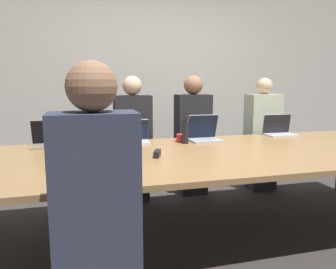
% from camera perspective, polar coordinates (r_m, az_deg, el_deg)
% --- Properties ---
extents(ground_plane, '(24.00, 24.00, 0.00)m').
position_cam_1_polar(ground_plane, '(3.05, 7.22, -16.61)').
color(ground_plane, '#383333').
extents(curtain_wall, '(12.00, 0.06, 2.80)m').
position_cam_1_polar(curtain_wall, '(4.69, -2.04, 9.96)').
color(curtain_wall, beige).
rests_on(curtain_wall, ground_plane).
extents(conference_table, '(4.22, 1.56, 0.73)m').
position_cam_1_polar(conference_table, '(2.83, 7.49, -3.88)').
color(conference_table, '#9E7547').
rests_on(conference_table, ground_plane).
extents(laptop_far_right, '(0.34, 0.23, 0.23)m').
position_cam_1_polar(laptop_far_right, '(3.89, 18.72, 0.87)').
color(laptop_far_right, silver).
rests_on(laptop_far_right, conference_table).
extents(person_far_right, '(0.40, 0.24, 1.38)m').
position_cam_1_polar(person_far_right, '(4.20, 16.08, -0.32)').
color(person_far_right, '#2D2D38').
rests_on(person_far_right, ground_plane).
extents(laptop_far_left, '(0.33, 0.25, 0.25)m').
position_cam_1_polar(laptop_far_left, '(3.22, -19.87, -0.72)').
color(laptop_far_left, gray).
rests_on(laptop_far_left, conference_table).
extents(bottle_far_left, '(0.06, 0.06, 0.24)m').
position_cam_1_polar(bottle_far_left, '(3.07, -15.05, -0.29)').
color(bottle_far_left, green).
rests_on(bottle_far_left, conference_table).
extents(laptop_near_left, '(0.34, 0.26, 0.27)m').
position_cam_1_polar(laptop_near_left, '(1.97, -13.11, -6.09)').
color(laptop_near_left, '#333338').
rests_on(laptop_near_left, conference_table).
extents(person_near_left, '(0.40, 0.24, 1.41)m').
position_cam_1_polar(person_near_left, '(1.62, -12.39, -13.78)').
color(person_near_left, '#2D2D38').
rests_on(person_near_left, ground_plane).
extents(laptop_far_midleft, '(0.34, 0.23, 0.23)m').
position_cam_1_polar(laptop_far_midleft, '(3.22, -6.35, -0.29)').
color(laptop_far_midleft, silver).
rests_on(laptop_far_midleft, conference_table).
extents(person_far_midleft, '(0.40, 0.24, 1.39)m').
position_cam_1_polar(person_far_midleft, '(3.65, -6.10, -1.18)').
color(person_far_midleft, '#2D2D38').
rests_on(person_far_midleft, ground_plane).
extents(laptop_far_center, '(0.31, 0.27, 0.26)m').
position_cam_1_polar(laptop_far_center, '(3.35, 6.27, 0.21)').
color(laptop_far_center, '#B7B7BC').
rests_on(laptop_far_center, conference_table).
extents(person_far_center, '(0.40, 0.24, 1.40)m').
position_cam_1_polar(person_far_center, '(3.88, 4.32, -0.42)').
color(person_far_center, '#2D2D38').
rests_on(person_far_center, ground_plane).
extents(cup_far_center, '(0.09, 0.09, 0.08)m').
position_cam_1_polar(cup_far_center, '(3.28, 2.28, -0.60)').
color(cup_far_center, red).
rests_on(cup_far_center, conference_table).
extents(bottle_far_center, '(0.06, 0.06, 0.26)m').
position_cam_1_polar(bottle_far_center, '(3.17, 3.05, 0.45)').
color(bottle_far_center, black).
rests_on(bottle_far_center, conference_table).
extents(stapler, '(0.09, 0.16, 0.05)m').
position_cam_1_polar(stapler, '(2.62, -1.90, -3.32)').
color(stapler, black).
rests_on(stapler, conference_table).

